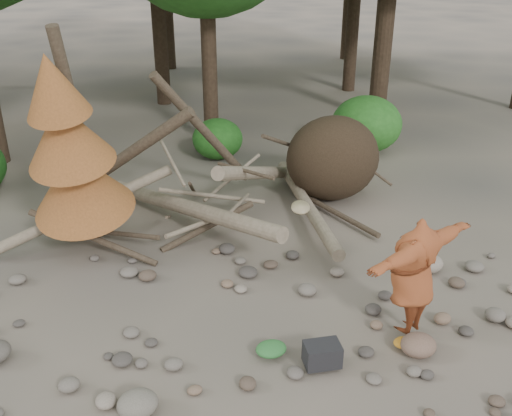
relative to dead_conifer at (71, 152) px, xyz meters
name	(u,v)px	position (x,y,z in m)	size (l,w,h in m)	color
ground	(301,322)	(3.12, -3.37, -2.11)	(120.00, 120.00, 0.00)	#514C44
deadfall_pile	(311,164)	(5.13, 0.87, -1.16)	(8.55, 5.24, 3.30)	#332619
dead_conifer	(71,152)	(0.00, 0.00, 0.00)	(2.06, 2.16, 4.35)	#4C3F30
bush_mid	(218,139)	(3.92, 4.43, -1.55)	(1.40, 1.40, 1.12)	#24631C
bush_right	(367,124)	(8.12, 3.63, -1.31)	(2.00, 2.00, 1.60)	#2D7524
frisbee_thrower	(413,276)	(4.55, -4.15, -1.07)	(3.00, 1.43, 2.19)	brown
backpack	(322,358)	(2.97, -4.45, -1.94)	(0.51, 0.34, 0.34)	black
cloth_green	(271,352)	(2.37, -3.99, -2.02)	(0.46, 0.38, 0.17)	#2A6B2F
cloth_orange	(403,345)	(4.31, -4.47, -2.05)	(0.32, 0.27, 0.12)	#C47E21
boulder_front_left	(138,404)	(0.35, -4.48, -1.95)	(0.53, 0.48, 0.32)	slate
boulder_front_right	(418,345)	(4.44, -4.65, -1.95)	(0.54, 0.48, 0.32)	#795C4B
boulder_mid_right	(428,263)	(5.95, -2.70, -1.95)	(0.55, 0.49, 0.33)	gray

